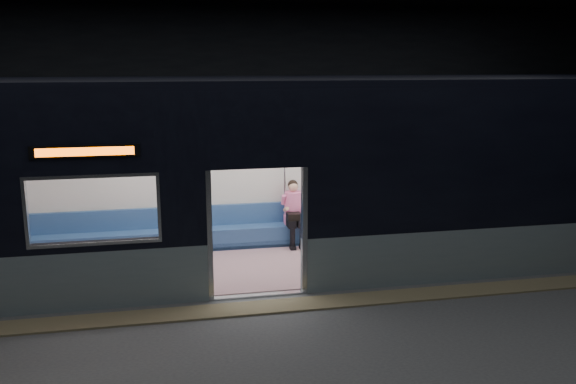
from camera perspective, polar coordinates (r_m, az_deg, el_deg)
name	(u,v)px	position (r m, az deg, el deg)	size (l,w,h in m)	color
station_floor	(270,324)	(8.82, -1.69, -12.22)	(24.00, 14.00, 0.01)	#47494C
station_envelope	(268,59)	(8.03, -1.86, 12.36)	(24.00, 14.00, 5.00)	black
tactile_strip	(264,307)	(9.31, -2.30, -10.73)	(22.80, 0.50, 0.03)	#8C7F59
metro_car	(244,165)	(10.70, -4.16, 2.51)	(18.00, 3.04, 3.35)	gray
passenger	(294,209)	(12.08, 0.54, -1.57)	(0.38, 0.64, 1.29)	black
handbag	(294,216)	(11.90, 0.54, -2.29)	(0.27, 0.23, 0.13)	black
transit_map	(375,166)	(12.71, 8.14, 2.40)	(1.10, 0.03, 0.71)	white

